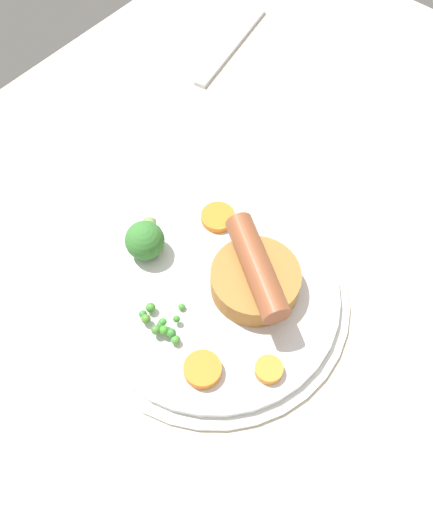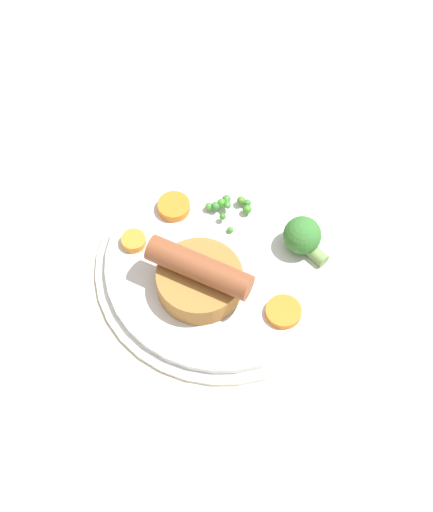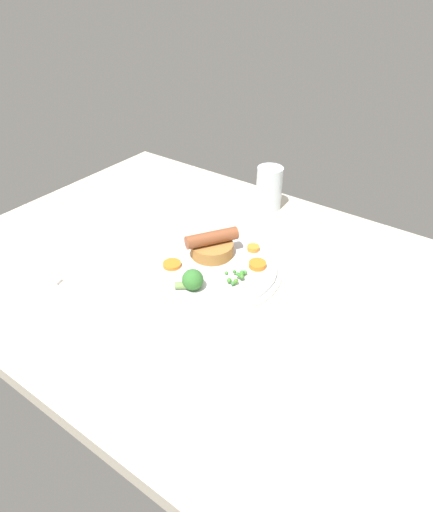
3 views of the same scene
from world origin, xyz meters
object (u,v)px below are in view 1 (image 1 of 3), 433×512
object	(u,v)px
dinner_plate	(215,294)
fork	(231,45)
sausage_pudding	(256,277)
pea_pile	(159,323)
carrot_slice_2	(269,370)
carrot_slice_3	(203,369)
broccoli_floret_near	(145,240)
carrot_slice_0	(218,217)

from	to	relation	value
dinner_plate	fork	world-z (taller)	dinner_plate
sausage_pudding	pea_pile	distance (cm)	10.39
carrot_slice_2	carrot_slice_3	xyz separation A→B (cm)	(-3.94, 4.67, 0.04)
broccoli_floret_near	carrot_slice_0	distance (cm)	8.59
dinner_plate	fork	bearing A→B (deg)	36.90
carrot_slice_0	carrot_slice_3	distance (cm)	17.33
sausage_pudding	carrot_slice_2	world-z (taller)	sausage_pudding
pea_pile	fork	size ratio (longest dim) A/B	0.28
pea_pile	fork	bearing A→B (deg)	30.16
broccoli_floret_near	carrot_slice_2	distance (cm)	18.11
broccoli_floret_near	dinner_plate	bearing A→B (deg)	58.57
carrot_slice_0	carrot_slice_2	distance (cm)	17.90
broccoli_floret_near	carrot_slice_2	world-z (taller)	broccoli_floret_near
carrot_slice_0	carrot_slice_3	xyz separation A→B (cm)	(-14.13, -10.04, 0.13)
carrot_slice_3	fork	distance (cm)	47.49
broccoli_floret_near	carrot_slice_0	xyz separation A→B (cm)	(7.82, -3.19, -1.57)
pea_pile	carrot_slice_3	size ratio (longest dim) A/B	1.43
sausage_pudding	carrot_slice_0	xyz separation A→B (cm)	(4.01, 8.20, -1.75)
dinner_plate	carrot_slice_0	bearing A→B (deg)	38.08
fork	carrot_slice_3	bearing A→B (deg)	-155.38
pea_pile	carrot_slice_3	xyz separation A→B (cm)	(-0.75, -6.14, -0.37)
sausage_pudding	carrot_slice_0	distance (cm)	9.30
carrot_slice_2	fork	world-z (taller)	carrot_slice_2
carrot_slice_2	carrot_slice_3	bearing A→B (deg)	130.14
sausage_pudding	fork	distance (cm)	38.60
pea_pile	broccoli_floret_near	world-z (taller)	broccoli_floret_near
pea_pile	fork	world-z (taller)	pea_pile
pea_pile	carrot_slice_3	world-z (taller)	pea_pile
carrot_slice_0	carrot_slice_2	size ratio (longest dim) A/B	1.41
dinner_plate	fork	distance (cm)	38.90
carrot_slice_0	carrot_slice_3	bearing A→B (deg)	-144.61
carrot_slice_0	sausage_pudding	bearing A→B (deg)	-116.08
dinner_plate	pea_pile	xyz separation A→B (cm)	(-6.48, 1.52, 1.73)
carrot_slice_3	dinner_plate	bearing A→B (deg)	32.64
carrot_slice_2	carrot_slice_3	world-z (taller)	same
broccoli_floret_near	carrot_slice_2	xyz separation A→B (cm)	(-2.36, -17.90, -1.47)
dinner_plate	broccoli_floret_near	size ratio (longest dim) A/B	5.30
dinner_plate	carrot_slice_3	size ratio (longest dim) A/B	7.71
carrot_slice_2	carrot_slice_0	bearing A→B (deg)	55.29
dinner_plate	carrot_slice_2	distance (cm)	9.95
dinner_plate	sausage_pudding	size ratio (longest dim) A/B	2.53
pea_pile	broccoli_floret_near	bearing A→B (deg)	51.87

